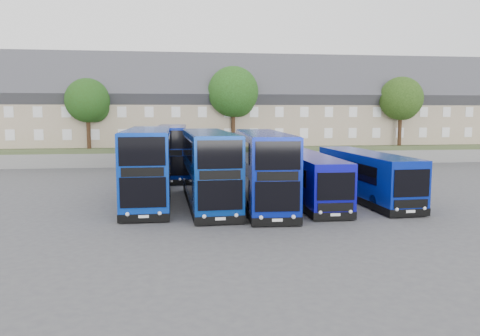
# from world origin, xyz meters

# --- Properties ---
(ground) EXTENTS (120.00, 120.00, 0.00)m
(ground) POSITION_xyz_m (0.00, 0.00, 0.00)
(ground) COLOR #46464B
(ground) RESTS_ON ground
(retaining_wall) EXTENTS (70.00, 0.40, 1.50)m
(retaining_wall) POSITION_xyz_m (0.00, 24.00, 0.75)
(retaining_wall) COLOR slate
(retaining_wall) RESTS_ON ground
(earth_bank) EXTENTS (80.00, 20.00, 2.00)m
(earth_bank) POSITION_xyz_m (0.00, 34.00, 1.00)
(earth_bank) COLOR #43502D
(earth_bank) RESTS_ON ground
(terrace_row) EXTENTS (66.00, 10.40, 11.20)m
(terrace_row) POSITION_xyz_m (6.00, 30.00, 6.60)
(terrace_row) COLOR tan
(terrace_row) RESTS_ON earth_bank
(dd_front_left) EXTENTS (2.89, 12.20, 4.84)m
(dd_front_left) POSITION_xyz_m (-6.27, 3.13, 2.38)
(dd_front_left) COLOR #0831A3
(dd_front_left) RESTS_ON ground
(dd_front_mid) EXTENTS (3.15, 11.91, 4.70)m
(dd_front_mid) POSITION_xyz_m (-2.40, 1.89, 2.31)
(dd_front_mid) COLOR navy
(dd_front_mid) RESTS_ON ground
(dd_front_right) EXTENTS (3.29, 11.84, 4.66)m
(dd_front_right) POSITION_xyz_m (1.03, 1.13, 2.29)
(dd_front_right) COLOR #07188C
(dd_front_right) RESTS_ON ground
(dd_rear_left) EXTENTS (2.97, 11.82, 4.67)m
(dd_rear_left) POSITION_xyz_m (-4.92, 15.80, 2.30)
(dd_rear_left) COLOR navy
(dd_rear_left) RESTS_ON ground
(dd_rear_right) EXTENTS (2.89, 9.89, 3.88)m
(dd_rear_right) POSITION_xyz_m (1.83, 14.46, 1.90)
(dd_rear_right) COLOR #08259A
(dd_rear_right) RESTS_ON ground
(coach_east_a) EXTENTS (2.70, 11.64, 3.17)m
(coach_east_a) POSITION_xyz_m (4.28, 1.92, 1.55)
(coach_east_a) COLOR #080899
(coach_east_a) RESTS_ON ground
(coach_east_b) EXTENTS (3.01, 11.93, 3.23)m
(coach_east_b) POSITION_xyz_m (8.38, 2.30, 1.58)
(coach_east_b) COLOR #081E94
(coach_east_b) RESTS_ON ground
(tree_west) EXTENTS (4.80, 4.80, 7.65)m
(tree_west) POSITION_xyz_m (-13.85, 25.10, 7.05)
(tree_west) COLOR #382314
(tree_west) RESTS_ON earth_bank
(tree_mid) EXTENTS (5.76, 5.76, 9.18)m
(tree_mid) POSITION_xyz_m (2.15, 25.60, 8.07)
(tree_mid) COLOR #382314
(tree_mid) RESTS_ON earth_bank
(tree_east) EXTENTS (5.12, 5.12, 8.16)m
(tree_east) POSITION_xyz_m (22.15, 25.10, 7.39)
(tree_east) COLOR #382314
(tree_east) RESTS_ON earth_bank
(tree_far) EXTENTS (5.44, 5.44, 8.67)m
(tree_far) POSITION_xyz_m (28.15, 32.10, 7.73)
(tree_far) COLOR #382314
(tree_far) RESTS_ON earth_bank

